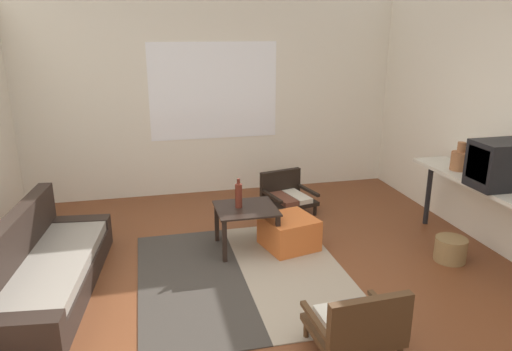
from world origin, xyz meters
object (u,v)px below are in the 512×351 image
at_px(armchair_striped_foreground, 358,325).
at_px(glass_bottle, 239,195).
at_px(ottoman_orange, 289,233).
at_px(crt_television, 501,165).
at_px(console_shelf, 477,187).
at_px(armchair_by_window, 287,194).
at_px(clay_vase, 460,160).
at_px(couch, 43,270).
at_px(coffee_table, 246,216).
at_px(wicker_basket, 451,249).

bearing_deg(armchair_striped_foreground, glass_bottle, 103.59).
bearing_deg(ottoman_orange, crt_television, -24.68).
xyz_separation_m(armchair_striped_foreground, console_shelf, (1.89, 1.28, 0.48)).
height_order(armchair_by_window, clay_vase, clay_vase).
height_order(couch, glass_bottle, glass_bottle).
distance_m(couch, console_shelf, 4.27).
distance_m(couch, armchair_striped_foreground, 2.78).
distance_m(ottoman_orange, clay_vase, 2.00).
relative_size(console_shelf, clay_vase, 5.69).
height_order(coffee_table, glass_bottle, glass_bottle).
bearing_deg(glass_bottle, couch, -165.92).
bearing_deg(ottoman_orange, glass_bottle, 168.87).
xyz_separation_m(coffee_table, ottoman_orange, (0.46, -0.08, -0.21)).
relative_size(couch, crt_television, 4.01).
height_order(console_shelf, glass_bottle, console_shelf).
distance_m(couch, armchair_by_window, 3.05).
height_order(armchair_striped_foreground, crt_television, crt_television).
xyz_separation_m(ottoman_orange, wicker_basket, (1.52, -0.68, -0.05)).
bearing_deg(wicker_basket, coffee_table, 159.17).
height_order(coffee_table, armchair_striped_foreground, armchair_striped_foreground).
xyz_separation_m(console_shelf, glass_bottle, (-2.36, 0.66, -0.13)).
bearing_deg(armchair_by_window, wicker_basket, -54.55).
distance_m(armchair_by_window, crt_television, 2.57).
relative_size(crt_television, wicker_basket, 1.66).
relative_size(couch, ottoman_orange, 4.07).
relative_size(coffee_table, clay_vase, 2.08).
bearing_deg(wicker_basket, clay_vase, 55.05).
bearing_deg(clay_vase, armchair_striped_foreground, -139.66).
height_order(clay_vase, wicker_basket, clay_vase).
xyz_separation_m(coffee_table, crt_television, (2.28, -0.91, 0.67)).
bearing_deg(couch, wicker_basket, -4.49).
bearing_deg(armchair_striped_foreground, couch, 147.93).
distance_m(console_shelf, crt_television, 0.42).
height_order(couch, crt_television, crt_television).
relative_size(armchair_by_window, glass_bottle, 2.17).
relative_size(clay_vase, wicker_basket, 0.96).
bearing_deg(ottoman_orange, armchair_by_window, 74.46).
xyz_separation_m(armchair_striped_foreground, wicker_basket, (1.58, 1.17, -0.14)).
bearing_deg(ottoman_orange, console_shelf, -17.04).
relative_size(couch, glass_bottle, 6.65).
xyz_separation_m(coffee_table, clay_vase, (2.28, -0.32, 0.55)).
xyz_separation_m(armchair_by_window, clay_vase, (1.53, -1.29, 0.71)).
distance_m(console_shelf, glass_bottle, 2.45).
relative_size(crt_television, glass_bottle, 1.66).
distance_m(couch, ottoman_orange, 2.44).
bearing_deg(armchair_by_window, ottoman_orange, -105.54).
bearing_deg(armchair_striped_foreground, coffee_table, 101.71).
bearing_deg(crt_television, armchair_by_window, 129.04).
xyz_separation_m(coffee_table, console_shelf, (2.28, -0.64, 0.35)).
bearing_deg(clay_vase, glass_bottle, 171.70).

